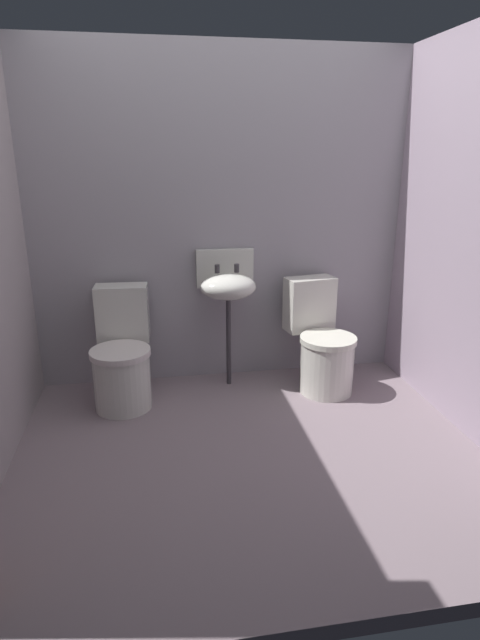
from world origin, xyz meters
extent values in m
cube|color=gray|center=(0.00, 0.00, -0.04)|extent=(3.09, 2.52, 0.08)
cube|color=#9A959D|center=(0.00, 1.11, 1.18)|extent=(3.09, 0.10, 2.37)
cube|color=#A18EA0|center=(1.40, 0.10, 1.18)|extent=(0.10, 2.32, 2.37)
cylinder|color=silver|center=(-0.74, 0.62, 0.19)|extent=(0.40, 0.40, 0.38)
cylinder|color=silver|center=(-0.74, 0.62, 0.40)|extent=(0.42, 0.42, 0.04)
cube|color=silver|center=(-0.73, 0.92, 0.58)|extent=(0.37, 0.20, 0.40)
cylinder|color=silver|center=(0.69, 0.62, 0.19)|extent=(0.44, 0.44, 0.38)
cylinder|color=silver|center=(0.69, 0.62, 0.40)|extent=(0.47, 0.47, 0.04)
cube|color=silver|center=(0.64, 0.91, 0.58)|extent=(0.39, 0.24, 0.40)
cylinder|color=#373338|center=(0.02, 0.87, 0.33)|extent=(0.04, 0.04, 0.66)
ellipsoid|color=silver|center=(0.02, 0.87, 0.75)|extent=(0.40, 0.32, 0.18)
cube|color=silver|center=(0.02, 1.03, 0.85)|extent=(0.42, 0.04, 0.28)
cylinder|color=#373338|center=(-0.05, 0.93, 0.87)|extent=(0.04, 0.04, 0.06)
cylinder|color=#373338|center=(0.09, 0.93, 0.87)|extent=(0.04, 0.04, 0.06)
camera|label=1|loc=(-0.50, -2.64, 1.67)|focal=28.99mm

